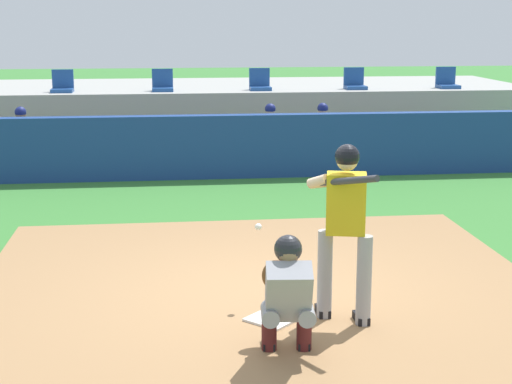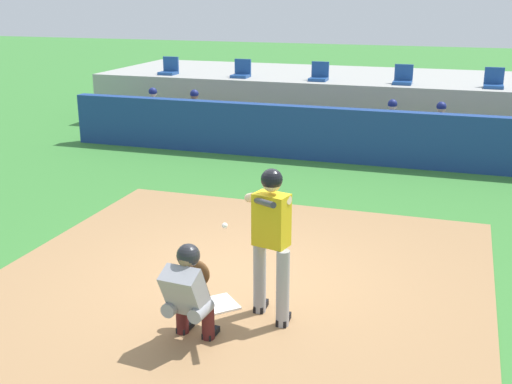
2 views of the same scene
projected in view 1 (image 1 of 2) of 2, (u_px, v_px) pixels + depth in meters
The scene contains 16 objects.
ground_plane at pixel (263, 294), 8.70m from camera, with size 80.00×80.00×0.00m, color #387A33.
dirt_infield at pixel (263, 293), 8.70m from camera, with size 6.40×6.40×0.01m, color #9E754C.
home_plate at pixel (273, 318), 7.92m from camera, with size 0.44×0.44×0.02m, color white.
batter_at_plate at pixel (345, 222), 7.69m from camera, with size 0.62×0.83×1.80m.
catcher_crouched at pixel (287, 291), 7.00m from camera, with size 0.51×1.72×1.13m.
dugout_wall at pixel (221, 147), 14.88m from camera, with size 13.00×0.30×1.20m, color navy.
dugout_bench at pixel (218, 157), 15.93m from camera, with size 11.80×0.44×0.45m, color olive.
dugout_player_1 at pixel (21, 139), 15.25m from camera, with size 0.49×0.70×1.30m.
dugout_player_2 at pixel (271, 135), 15.80m from camera, with size 0.49×0.70×1.30m.
dugout_player_3 at pixel (324, 134), 15.92m from camera, with size 0.49×0.70×1.30m.
stands_platform at pixel (208, 114), 19.12m from camera, with size 15.00×4.40×1.40m, color #9E9E99.
stadium_seat_1 at pixel (63, 86), 17.11m from camera, with size 0.46×0.46×0.48m.
stadium_seat_2 at pixel (163, 85), 17.35m from camera, with size 0.46×0.46×0.48m.
stadium_seat_3 at pixel (260, 84), 17.59m from camera, with size 0.46×0.46×0.48m.
stadium_seat_4 at pixel (355, 83), 17.83m from camera, with size 0.46×0.46×0.48m.
stadium_seat_5 at pixel (447, 82), 18.07m from camera, with size 0.46×0.46×0.48m.
Camera 1 is at (-1.02, -8.19, 2.99)m, focal length 55.21 mm.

